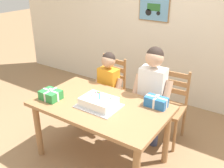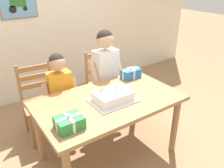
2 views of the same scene
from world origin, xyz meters
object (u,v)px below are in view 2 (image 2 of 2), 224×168
chair_left (41,101)px  child_older (106,69)px  dining_table (109,107)px  birthday_cake (113,96)px  gift_box_beside_cake (131,73)px  chair_right (104,83)px  gift_box_red_large (69,122)px  child_younger (60,90)px

chair_left → child_older: child_older is taller
dining_table → birthday_cake: birthday_cake is taller
dining_table → chair_left: 0.94m
gift_box_beside_cake → chair_right: (-0.06, 0.51, -0.31)m
dining_table → child_older: child_older is taller
gift_box_red_large → chair_right: bearing=45.5°
dining_table → chair_right: chair_right is taller
chair_right → child_older: (-0.12, -0.23, 0.31)m
birthday_cake → gift_box_beside_cake: birthday_cake is taller
gift_box_red_large → chair_right: chair_right is taller
dining_table → child_older: 0.68m
gift_box_red_large → child_younger: 0.82m
chair_right → gift_box_red_large: bearing=-134.5°
child_older → birthday_cake: bearing=-117.7°
chair_left → child_younger: size_ratio=0.83×
gift_box_red_large → gift_box_beside_cake: gift_box_beside_cake is taller
gift_box_beside_cake → child_older: (-0.18, 0.28, -0.00)m
birthday_cake → child_younger: size_ratio=0.40×
gift_box_red_large → gift_box_beside_cake: (1.05, 0.50, 0.00)m
gift_box_red_large → child_younger: bearing=72.4°
birthday_cake → child_older: bearing=62.3°
dining_table → gift_box_beside_cake: size_ratio=6.12×
chair_right → child_younger: 0.81m
dining_table → child_younger: 0.64m
child_older → chair_right: bearing=62.2°
gift_box_red_large → gift_box_beside_cake: size_ratio=0.94×
chair_left → child_younger: 0.36m
chair_left → chair_right: bearing=0.0°
dining_table → chair_left: chair_left is taller
birthday_cake → gift_box_beside_cake: bearing=33.8°
gift_box_red_large → chair_right: size_ratio=0.24×
dining_table → birthday_cake: (0.01, -0.05, 0.14)m
child_older → child_younger: (-0.62, 0.00, -0.11)m
chair_left → child_younger: child_younger is taller
chair_right → child_older: size_ratio=0.72×
child_younger → gift_box_red_large: bearing=-107.6°
birthday_cake → chair_right: bearing=62.2°
child_older → gift_box_red_large: bearing=-138.3°
gift_box_red_large → chair_left: 1.06m
gift_box_red_large → child_older: bearing=41.7°
birthday_cake → chair_right: size_ratio=0.48×
birthday_cake → chair_left: size_ratio=0.48×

